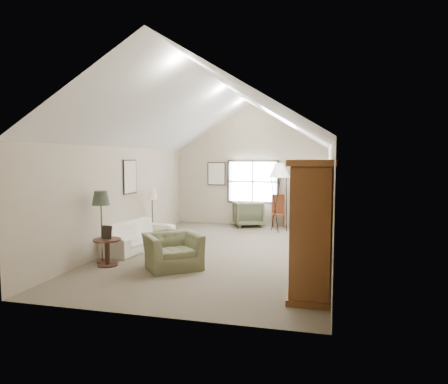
% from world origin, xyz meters
% --- Properties ---
extents(room_shell, '(5.01, 8.01, 4.00)m').
position_xyz_m(room_shell, '(0.00, 0.00, 3.21)').
color(room_shell, '#6D624D').
rests_on(room_shell, ground).
extents(window, '(1.72, 0.08, 1.42)m').
position_xyz_m(window, '(0.10, 3.96, 1.45)').
color(window, black).
rests_on(window, room_shell).
extents(skylight, '(0.80, 1.20, 0.52)m').
position_xyz_m(skylight, '(1.30, 0.90, 3.22)').
color(skylight, white).
rests_on(skylight, room_shell).
extents(wall_art, '(1.97, 3.71, 0.88)m').
position_xyz_m(wall_art, '(-1.88, 1.94, 1.73)').
color(wall_art, black).
rests_on(wall_art, room_shell).
extents(armoire, '(0.60, 1.50, 2.20)m').
position_xyz_m(armoire, '(2.18, -2.40, 1.10)').
color(armoire, brown).
rests_on(armoire, ground).
extents(tv_alcove, '(0.32, 1.30, 2.10)m').
position_xyz_m(tv_alcove, '(2.34, 1.60, 1.15)').
color(tv_alcove, white).
rests_on(tv_alcove, ground).
extents(media_console, '(0.34, 1.18, 0.60)m').
position_xyz_m(media_console, '(2.32, 1.60, 0.30)').
color(media_console, '#382316').
rests_on(media_console, ground).
extents(tv_panel, '(0.05, 0.90, 0.55)m').
position_xyz_m(tv_panel, '(2.32, 1.60, 0.92)').
color(tv_panel, black).
rests_on(tv_panel, media_console).
extents(sofa, '(1.21, 2.36, 0.66)m').
position_xyz_m(sofa, '(-2.06, -0.15, 0.33)').
color(sofa, silver).
rests_on(sofa, ground).
extents(armchair_near, '(1.43, 1.41, 0.70)m').
position_xyz_m(armchair_near, '(-0.57, -1.59, 0.35)').
color(armchair_near, '#6C724F').
rests_on(armchair_near, ground).
extents(armchair_far, '(1.17, 1.19, 0.83)m').
position_xyz_m(armchair_far, '(-0.01, 3.70, 0.42)').
color(armchair_far, '#626446').
rests_on(armchair_far, ground).
extents(coffee_table, '(0.96, 0.75, 0.43)m').
position_xyz_m(coffee_table, '(-1.20, -0.05, 0.22)').
color(coffee_table, '#372816').
rests_on(coffee_table, ground).
extents(bowl, '(0.26, 0.26, 0.05)m').
position_xyz_m(bowl, '(-1.20, -0.05, 0.46)').
color(bowl, '#372516').
rests_on(bowl, coffee_table).
extents(side_table, '(0.64, 0.64, 0.56)m').
position_xyz_m(side_table, '(-1.96, -1.75, 0.28)').
color(side_table, '#3C2118').
rests_on(side_table, ground).
extents(side_chair, '(0.47, 0.47, 1.05)m').
position_xyz_m(side_chair, '(0.98, 3.70, 0.53)').
color(side_chair, brown).
rests_on(side_chair, ground).
extents(tripod_lamp, '(0.62, 0.62, 2.12)m').
position_xyz_m(tripod_lamp, '(1.08, 2.92, 1.06)').
color(tripod_lamp, silver).
rests_on(tripod_lamp, ground).
extents(dark_lamp, '(0.43, 0.43, 1.57)m').
position_xyz_m(dark_lamp, '(-2.20, -1.55, 0.78)').
color(dark_lamp, '#252C1F').
rests_on(dark_lamp, ground).
extents(tan_lamp, '(0.32, 0.32, 1.41)m').
position_xyz_m(tan_lamp, '(-2.20, 1.05, 0.70)').
color(tan_lamp, tan).
rests_on(tan_lamp, ground).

